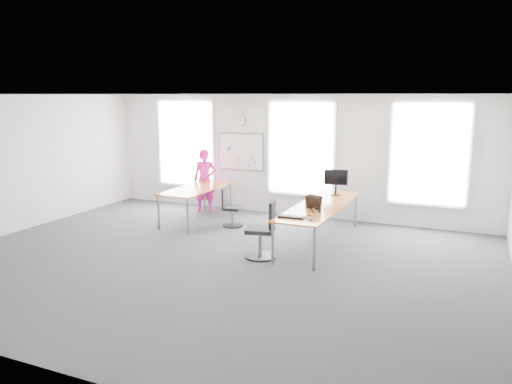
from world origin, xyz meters
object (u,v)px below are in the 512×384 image
at_px(desk_left, 196,191).
at_px(chair_left, 230,210).
at_px(headphones, 316,210).
at_px(keyboard, 291,217).
at_px(monitor, 336,180).
at_px(person, 205,180).
at_px(desk_right, 320,207).
at_px(chair_right, 264,233).

height_order(desk_left, chair_left, chair_left).
distance_m(chair_left, headphones, 2.73).
height_order(keyboard, monitor, monitor).
relative_size(person, monitor, 2.83).
height_order(desk_left, monitor, monitor).
bearing_deg(headphones, desk_right, 87.18).
xyz_separation_m(chair_right, chair_left, (-1.60, 1.80, -0.09)).
xyz_separation_m(desk_right, headphones, (0.13, -0.67, 0.10)).
xyz_separation_m(chair_right, headphones, (0.82, 0.62, 0.37)).
relative_size(chair_right, person, 0.68).
relative_size(desk_left, keyboard, 4.45).
xyz_separation_m(desk_right, chair_right, (-0.69, -1.29, -0.27)).
height_order(desk_right, headphones, headphones).
distance_m(chair_left, monitor, 2.51).
bearing_deg(chair_left, desk_right, -112.87).
xyz_separation_m(person, monitor, (3.61, -0.53, 0.34)).
bearing_deg(chair_left, chair_right, -148.73).
relative_size(chair_right, keyboard, 2.22).
bearing_deg(desk_left, keyboard, -31.52).
relative_size(chair_left, monitor, 1.55).
bearing_deg(headphones, chair_left, 140.18).
bearing_deg(person, headphones, -52.29).
distance_m(desk_left, headphones, 3.65).
height_order(chair_right, chair_left, chair_right).
distance_m(chair_right, chair_left, 2.41).
bearing_deg(person, desk_left, -92.48).
distance_m(desk_left, chair_left, 1.05).
bearing_deg(person, desk_right, -44.92).
bearing_deg(desk_left, person, 108.08).
height_order(desk_right, person, person).
xyz_separation_m(person, headphones, (3.71, -2.30, 0.04)).
xyz_separation_m(desk_right, keyboard, (-0.16, -1.25, 0.06)).
distance_m(chair_right, person, 4.12).
relative_size(desk_right, keyboard, 6.71).
height_order(chair_left, keyboard, chair_left).
distance_m(person, headphones, 4.37).
bearing_deg(chair_left, keyboard, -139.88).
bearing_deg(desk_right, headphones, -79.08).
height_order(desk_right, chair_left, chair_left).
xyz_separation_m(desk_left, chair_left, (0.98, -0.15, -0.35)).
relative_size(chair_right, monitor, 1.92).
relative_size(desk_right, person, 2.04).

